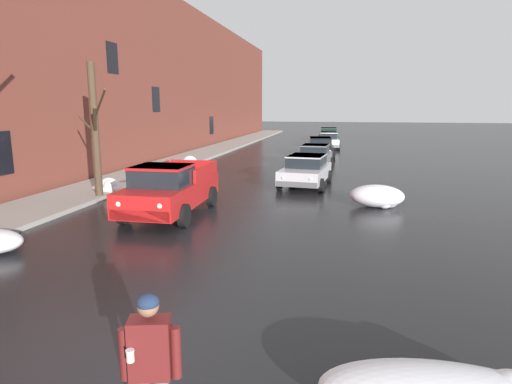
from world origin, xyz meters
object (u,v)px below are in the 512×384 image
(sedan_grey_parked_kerbside_mid, at_px, (315,156))
(sedan_silver_parked_kerbside_close, at_px, (306,170))
(sedan_black_parked_far_down_block, at_px, (320,147))
(bare_tree_second_along_sidewalk, at_px, (95,131))
(sedan_green_at_far_intersection, at_px, (329,134))
(pickup_truck_red_approaching_near_lane, at_px, (170,189))
(pedestrian_with_coffee, at_px, (151,361))
(sedan_white_queued_behind_truck, at_px, (328,140))

(sedan_grey_parked_kerbside_mid, bearing_deg, sedan_silver_parked_kerbside_close, -89.77)
(sedan_silver_parked_kerbside_close, height_order, sedan_black_parked_far_down_block, same)
(bare_tree_second_along_sidewalk, distance_m, sedan_green_at_far_intersection, 31.81)
(pickup_truck_red_approaching_near_lane, relative_size, pedestrian_with_coffee, 2.83)
(pickup_truck_red_approaching_near_lane, height_order, sedan_grey_parked_kerbside_mid, pickup_truck_red_approaching_near_lane)
(sedan_white_queued_behind_truck, bearing_deg, sedan_silver_parked_kerbside_close, -90.58)
(sedan_white_queued_behind_truck, xyz_separation_m, pedestrian_with_coffee, (-0.27, -34.54, 0.28))
(pickup_truck_red_approaching_near_lane, xyz_separation_m, sedan_grey_parked_kerbside_mid, (3.93, 11.99, -0.13))
(sedan_green_at_far_intersection, bearing_deg, pedestrian_with_coffee, -89.91)
(bare_tree_second_along_sidewalk, xyz_separation_m, pickup_truck_red_approaching_near_lane, (3.71, -1.77, -1.80))
(bare_tree_second_along_sidewalk, xyz_separation_m, sedan_grey_parked_kerbside_mid, (7.63, 10.22, -1.93))
(sedan_black_parked_far_down_block, relative_size, sedan_green_at_far_intersection, 1.06)
(sedan_silver_parked_kerbside_close, bearing_deg, sedan_grey_parked_kerbside_mid, 90.23)
(sedan_silver_parked_kerbside_close, bearing_deg, pedestrian_with_coffee, -90.29)
(sedan_grey_parked_kerbside_mid, height_order, sedan_green_at_far_intersection, same)
(sedan_white_queued_behind_truck, bearing_deg, sedan_grey_parked_kerbside_mid, -90.93)
(sedan_silver_parked_kerbside_close, bearing_deg, sedan_green_at_far_intersection, 90.33)
(sedan_white_queued_behind_truck, bearing_deg, pedestrian_with_coffee, -90.44)
(sedan_green_at_far_intersection, bearing_deg, sedan_white_queued_behind_truck, -87.51)
(sedan_black_parked_far_down_block, bearing_deg, sedan_green_at_far_intersection, 90.23)
(sedan_black_parked_far_down_block, distance_m, sedan_green_at_far_intersection, 14.44)
(sedan_grey_parked_kerbside_mid, height_order, sedan_white_queued_behind_truck, same)
(pickup_truck_red_approaching_near_lane, height_order, sedan_black_parked_far_down_block, pickup_truck_red_approaching_near_lane)
(sedan_white_queued_behind_truck, bearing_deg, sedan_green_at_far_intersection, 92.49)
(bare_tree_second_along_sidewalk, bearing_deg, sedan_green_at_far_intersection, 76.32)
(sedan_silver_parked_kerbside_close, distance_m, sedan_white_queued_behind_truck, 18.48)
(bare_tree_second_along_sidewalk, height_order, sedan_grey_parked_kerbside_mid, bare_tree_second_along_sidewalk)
(pickup_truck_red_approaching_near_lane, height_order, sedan_white_queued_behind_truck, pickup_truck_red_approaching_near_lane)
(sedan_silver_parked_kerbside_close, xyz_separation_m, sedan_green_at_far_intersection, (-0.15, 26.22, 0.00))
(sedan_white_queued_behind_truck, xyz_separation_m, sedan_green_at_far_intersection, (-0.34, 7.74, 0.00))
(sedan_silver_parked_kerbside_close, bearing_deg, sedan_white_queued_behind_truck, 89.42)
(pickup_truck_red_approaching_near_lane, relative_size, sedan_black_parked_far_down_block, 1.09)
(sedan_black_parked_far_down_block, relative_size, sedan_white_queued_behind_truck, 1.04)
(sedan_silver_parked_kerbside_close, xyz_separation_m, sedan_grey_parked_kerbside_mid, (-0.02, 5.59, -0.00))
(sedan_silver_parked_kerbside_close, relative_size, sedan_grey_parked_kerbside_mid, 1.06)
(sedan_white_queued_behind_truck, relative_size, sedan_green_at_far_intersection, 1.01)
(sedan_grey_parked_kerbside_mid, xyz_separation_m, sedan_green_at_far_intersection, (-0.13, 20.63, 0.00))
(pickup_truck_red_approaching_near_lane, relative_size, sedan_white_queued_behind_truck, 1.14)
(pickup_truck_red_approaching_near_lane, xyz_separation_m, sedan_black_parked_far_down_block, (3.86, 18.18, -0.13))
(bare_tree_second_along_sidewalk, distance_m, pickup_truck_red_approaching_near_lane, 4.49)
(sedan_grey_parked_kerbside_mid, xyz_separation_m, sedan_white_queued_behind_truck, (0.21, 12.89, 0.00))
(pickup_truck_red_approaching_near_lane, xyz_separation_m, sedan_silver_parked_kerbside_close, (3.95, 6.40, -0.13))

